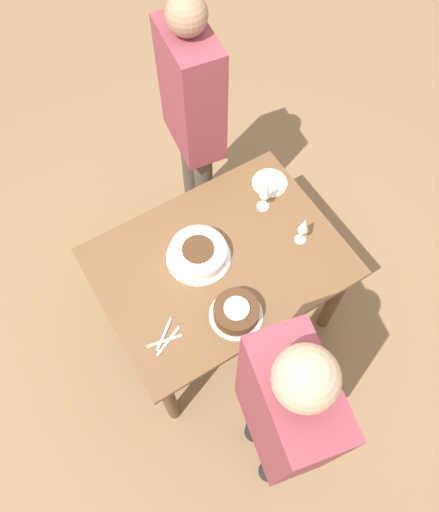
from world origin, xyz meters
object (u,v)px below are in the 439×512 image
at_px(wine_glass_near, 304,226).
at_px(person_cutting, 282,418).
at_px(person_watching, 193,112).
at_px(cake_center_white, 198,253).
at_px(wine_glass_far, 265,189).
at_px(cake_front_chocolate, 236,312).

relative_size(wine_glass_near, person_cutting, 0.11).
bearing_deg(person_watching, wine_glass_near, 17.71).
height_order(cake_center_white, person_watching, person_watching).
distance_m(wine_glass_far, person_watching, 0.57).
distance_m(cake_front_chocolate, person_cutting, 0.60).
bearing_deg(wine_glass_near, wine_glass_far, 100.67).
relative_size(cake_center_white, cake_front_chocolate, 1.27).
distance_m(cake_center_white, wine_glass_far, 0.47).
height_order(person_cutting, person_watching, person_cutting).
xyz_separation_m(cake_center_white, wine_glass_near, (0.50, -0.18, 0.10)).
bearing_deg(person_cutting, cake_center_white, 2.93).
distance_m(wine_glass_near, wine_glass_far, 0.27).
bearing_deg(wine_glass_far, person_cutting, -121.27).
distance_m(cake_front_chocolate, wine_glass_near, 0.54).
height_order(cake_front_chocolate, person_cutting, person_cutting).
height_order(cake_center_white, cake_front_chocolate, cake_front_chocolate).
xyz_separation_m(cake_front_chocolate, wine_glass_far, (0.45, 0.45, 0.11)).
relative_size(cake_front_chocolate, wine_glass_far, 1.12).
xyz_separation_m(wine_glass_near, person_cutting, (-0.64, -0.70, 0.15)).
relative_size(cake_front_chocolate, person_watching, 0.15).
xyz_separation_m(wine_glass_near, person_watching, (-0.15, 0.82, 0.12)).
relative_size(wine_glass_near, person_watching, 0.11).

